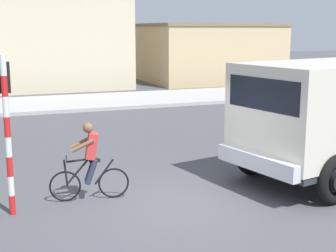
# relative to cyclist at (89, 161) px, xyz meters

# --- Properties ---
(ground_plane) EXTENTS (120.00, 120.00, 0.00)m
(ground_plane) POSITION_rel_cyclist_xyz_m (1.79, -1.02, -0.86)
(ground_plane) COLOR #4C4C51
(sidewalk_far) EXTENTS (80.00, 5.00, 0.16)m
(sidewalk_far) POSITION_rel_cyclist_xyz_m (1.79, 13.87, -0.78)
(sidewalk_far) COLOR #ADADA8
(sidewalk_far) RESTS_ON ground
(cyclist) EXTENTS (1.72, 0.53, 1.72)m
(cyclist) POSITION_rel_cyclist_xyz_m (0.00, 0.00, 0.00)
(cyclist) COLOR black
(cyclist) RESTS_ON ground
(traffic_light_pole) EXTENTS (0.24, 0.43, 3.20)m
(traffic_light_pole) POSITION_rel_cyclist_xyz_m (-1.65, -0.24, 1.20)
(traffic_light_pole) COLOR red
(traffic_light_pole) RESTS_ON ground
(building_mid_block) EXTENTS (10.24, 7.12, 6.08)m
(building_mid_block) POSITION_rel_cyclist_xyz_m (1.58, 21.82, 2.18)
(building_mid_block) COLOR beige
(building_mid_block) RESTS_ON ground
(building_corner_right) EXTENTS (8.89, 7.79, 4.04)m
(building_corner_right) POSITION_rel_cyclist_xyz_m (12.95, 21.74, 1.16)
(building_corner_right) COLOR #D1B284
(building_corner_right) RESTS_ON ground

